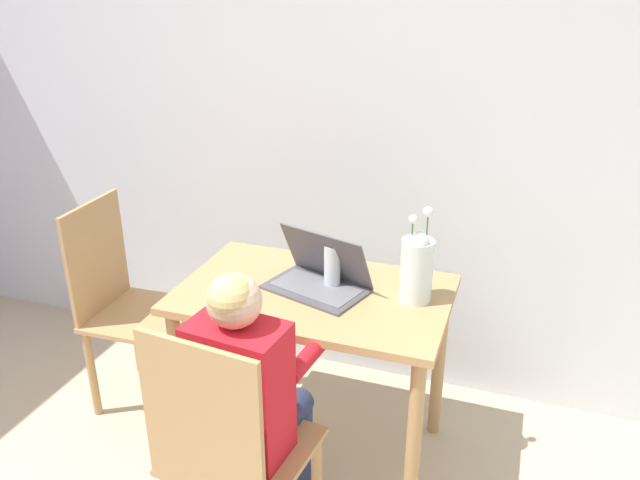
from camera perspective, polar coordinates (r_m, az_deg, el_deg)
The scene contains 8 objects.
wall_back at distance 2.72m, azimuth 1.16°, elevation 11.70°, with size 6.40×0.05×2.50m.
dining_table at distance 2.35m, azimuth -0.55°, elevation -7.10°, with size 0.99×0.62×0.72m.
chair_occupied at distance 1.98m, azimuth -8.25°, elevation -18.88°, with size 0.44×0.44×0.93m.
chair_spare at distance 2.84m, azimuth -17.26°, elevation -5.65°, with size 0.41×0.41×0.93m.
person_seated at distance 1.96m, azimuth -6.46°, elevation -13.10°, with size 0.33×0.45×1.04m.
laptop at distance 2.29m, azimuth 0.00°, elevation -3.22°, with size 0.41×0.32×0.22m.
flower_vase at distance 2.20m, azimuth 8.84°, elevation -2.43°, with size 0.12×0.12×0.35m.
water_bottle at distance 2.28m, azimuth 1.13°, elevation -2.33°, with size 0.06×0.06×0.18m.
Camera 1 is at (0.82, -0.31, 1.79)m, focal length 35.00 mm.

